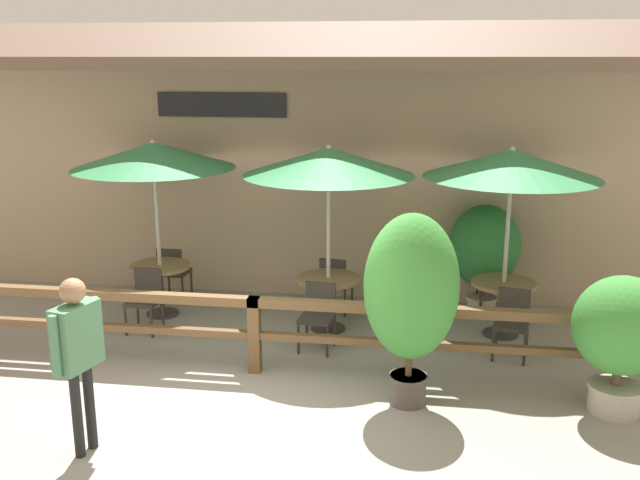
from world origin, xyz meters
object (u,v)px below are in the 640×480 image
dining_table_far (503,292)px  potted_plant_small_flowering (484,249)px  patio_umbrella_middle (329,162)px  chair_middle_wallside (335,282)px  chair_middle_streetside (318,313)px  chair_near_wallside (173,270)px  dining_table_near (161,275)px  potted_plant_entrance_palm (622,332)px  pedestrian (77,343)px  chair_far_wallside (493,285)px  chair_near_streetside (145,297)px  patio_umbrella_far (512,164)px  chair_far_streetside (512,320)px  potted_plant_corner_fern (411,291)px  patio_umbrella_near (154,156)px  dining_table_middle (328,288)px

dining_table_far → potted_plant_small_flowering: 0.95m
patio_umbrella_middle → dining_table_far: (2.38, 0.15, -1.76)m
chair_middle_wallside → chair_middle_streetside: bearing=97.9°
chair_near_wallside → potted_plant_small_flowering: size_ratio=0.53×
dining_table_near → potted_plant_entrance_palm: size_ratio=0.57×
dining_table_near → potted_plant_small_flowering: 4.76m
potted_plant_small_flowering → pedestrian: 6.06m
chair_far_wallside → chair_middle_streetside: bearing=28.9°
dining_table_near → chair_near_streetside: 0.64m
patio_umbrella_far → chair_far_streetside: size_ratio=2.99×
patio_umbrella_far → chair_far_wallside: size_ratio=2.99×
dining_table_far → potted_plant_entrance_palm: size_ratio=0.57×
patio_umbrella_far → pedestrian: bearing=-139.4°
dining_table_near → potted_plant_entrance_palm: bearing=-20.3°
chair_far_streetside → chair_far_wallside: 1.44m
dining_table_near → potted_plant_corner_fern: 4.39m
patio_umbrella_near → potted_plant_entrance_palm: size_ratio=1.70×
dining_table_near → chair_middle_streetside: 2.64m
dining_table_far → dining_table_middle: bearing=-176.4°
potted_plant_corner_fern → chair_middle_streetside: bearing=131.3°
patio_umbrella_far → potted_plant_small_flowering: patio_umbrella_far is taller
chair_middle_streetside → potted_plant_entrance_palm: 3.65m
chair_middle_streetside → potted_plant_small_flowering: potted_plant_small_flowering is taller
dining_table_near → potted_plant_small_flowering: size_ratio=0.53×
dining_table_middle → chair_middle_wallside: size_ratio=1.01×
patio_umbrella_near → patio_umbrella_middle: 2.53m
potted_plant_corner_fern → potted_plant_entrance_palm: potted_plant_corner_fern is taller
patio_umbrella_middle → dining_table_middle: 1.76m
chair_far_wallside → chair_near_wallside: bearing=-4.4°
chair_middle_streetside → chair_far_streetside: size_ratio=1.00×
potted_plant_entrance_palm → patio_umbrella_far: bearing=115.3°
patio_umbrella_middle → potted_plant_corner_fern: (1.16, -2.05, -1.06)m
chair_middle_streetside → potted_plant_corner_fern: bearing=-41.6°
patio_umbrella_far → chair_far_streetside: bearing=-86.5°
chair_middle_wallside → patio_umbrella_near: bearing=20.0°
dining_table_middle → pedestrian: pedestrian is taller
chair_far_wallside → chair_far_streetside: bearing=89.9°
pedestrian → patio_umbrella_near: bearing=-154.9°
patio_umbrella_middle → dining_table_far: bearing=3.6°
chair_far_streetside → chair_far_wallside: same height
chair_far_streetside → potted_plant_entrance_palm: 1.70m
dining_table_near → chair_middle_streetside: size_ratio=1.01×
dining_table_near → patio_umbrella_middle: size_ratio=0.34×
chair_far_wallside → potted_plant_small_flowering: bearing=-45.8°
patio_umbrella_near → chair_middle_wallside: 3.18m
patio_umbrella_near → dining_table_near: (0.00, -0.00, -1.76)m
dining_table_near → dining_table_middle: bearing=-5.5°
patio_umbrella_far → dining_table_far: size_ratio=2.97×
patio_umbrella_middle → chair_middle_streetside: (-0.04, -0.68, -1.88)m
pedestrian → dining_table_near: bearing=-154.9°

